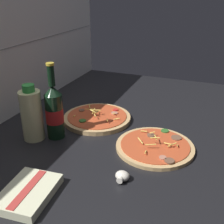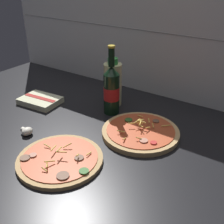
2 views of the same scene
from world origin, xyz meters
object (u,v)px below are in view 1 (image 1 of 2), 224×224
pizza_far (97,118)px  mushroom_left (122,176)px  oil_bottle (32,115)px  beer_bottle (54,111)px  dish_towel (28,193)px  pizza_near (155,146)px

pizza_far → mushroom_left: pizza_far is taller
oil_bottle → mushroom_left: size_ratio=4.74×
beer_bottle → dish_towel: size_ratio=1.56×
pizza_near → pizza_far: size_ratio=0.96×
pizza_far → beer_bottle: size_ratio=1.00×
oil_bottle → mushroom_left: bearing=-106.4°
beer_bottle → oil_bottle: (-3.86, 6.55, -0.75)cm
beer_bottle → dish_towel: (-29.57, -10.16, -8.66)cm
oil_bottle → dish_towel: oil_bottle is taller
pizza_near → dish_towel: bearing=144.8°
pizza_near → mushroom_left: pizza_near is taller
oil_bottle → mushroom_left: oil_bottle is taller
mushroom_left → dish_towel: mushroom_left is taller
beer_bottle → dish_towel: 32.44cm
oil_bottle → mushroom_left: 39.03cm
pizza_near → beer_bottle: bearing=98.4°
pizza_far → pizza_near: bearing=-115.1°
oil_bottle → pizza_near: bearing=-77.7°
beer_bottle → oil_bottle: beer_bottle is taller
dish_towel → pizza_near: bearing=-35.2°
dish_towel → oil_bottle: bearing=33.0°
pizza_near → pizza_far: pizza_far is taller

